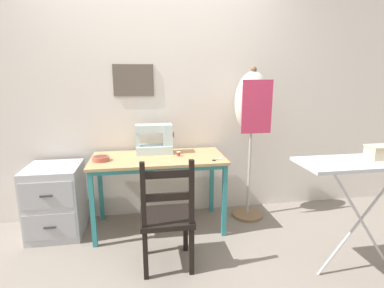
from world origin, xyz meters
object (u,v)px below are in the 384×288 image
at_px(wooden_chair, 167,217).
at_px(scissors, 216,160).
at_px(sewing_machine, 156,140).
at_px(dress_form, 252,110).
at_px(filing_cabinet, 56,200).
at_px(thread_spool_near_machine, 179,154).
at_px(ironing_board, 368,167).
at_px(storage_box, 381,152).
at_px(fabric_bowl, 101,158).

bearing_deg(wooden_chair, scissors, 42.24).
bearing_deg(sewing_machine, dress_form, -3.42).
height_order(wooden_chair, filing_cabinet, wooden_chair).
bearing_deg(thread_spool_near_machine, ironing_board, -36.67).
relative_size(thread_spool_near_machine, storage_box, 0.23).
distance_m(scissors, filing_cabinet, 1.54).
bearing_deg(filing_cabinet, sewing_machine, 5.86).
bearing_deg(scissors, ironing_board, -38.85).
bearing_deg(scissors, filing_cabinet, 171.08).
height_order(filing_cabinet, storage_box, storage_box).
xyz_separation_m(sewing_machine, fabric_bowl, (-0.51, -0.19, -0.11)).
height_order(dress_form, ironing_board, dress_form).
height_order(fabric_bowl, thread_spool_near_machine, thread_spool_near_machine).
bearing_deg(fabric_bowl, sewing_machine, 20.50).
xyz_separation_m(thread_spool_near_machine, filing_cabinet, (-1.15, 0.05, -0.41)).
bearing_deg(storage_box, fabric_bowl, 157.39).
distance_m(sewing_machine, thread_spool_near_machine, 0.27).
distance_m(dress_form, storage_box, 1.18).
distance_m(sewing_machine, dress_form, 0.99).
bearing_deg(ironing_board, storage_box, 13.22).
bearing_deg(sewing_machine, filing_cabinet, -174.14).
distance_m(ironing_board, storage_box, 0.15).
height_order(sewing_machine, storage_box, sewing_machine).
bearing_deg(storage_box, thread_spool_near_machine, 146.27).
bearing_deg(thread_spool_near_machine, dress_form, 6.87).
height_order(wooden_chair, dress_form, dress_form).
bearing_deg(sewing_machine, wooden_chair, -87.68).
xyz_separation_m(thread_spool_near_machine, dress_form, (0.74, 0.09, 0.40)).
distance_m(wooden_chair, ironing_board, 1.50).
bearing_deg(wooden_chair, sewing_machine, 92.32).
bearing_deg(dress_form, thread_spool_near_machine, -173.13).
xyz_separation_m(sewing_machine, dress_form, (0.94, -0.06, 0.28)).
distance_m(sewing_machine, fabric_bowl, 0.55).
distance_m(scissors, ironing_board, 1.19).
bearing_deg(filing_cabinet, fabric_bowl, -11.70).
relative_size(filing_cabinet, ironing_board, 0.66).
distance_m(thread_spool_near_machine, filing_cabinet, 1.23).
distance_m(thread_spool_near_machine, ironing_board, 1.55).
relative_size(sewing_machine, wooden_chair, 0.41).
relative_size(sewing_machine, dress_form, 0.24).
relative_size(scissors, storage_box, 0.67).
bearing_deg(dress_form, scissors, -147.13).
height_order(ironing_board, storage_box, storage_box).
bearing_deg(thread_spool_near_machine, sewing_machine, 143.84).
relative_size(thread_spool_near_machine, ironing_board, 0.04).
height_order(scissors, dress_form, dress_form).
relative_size(dress_form, ironing_board, 1.54).
bearing_deg(filing_cabinet, ironing_board, -22.12).
relative_size(fabric_bowl, filing_cabinet, 0.23).
xyz_separation_m(sewing_machine, wooden_chair, (0.03, -0.77, -0.44)).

